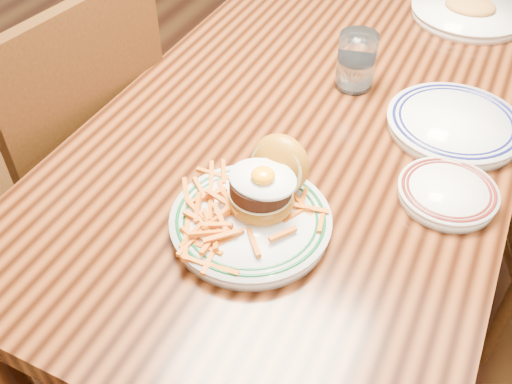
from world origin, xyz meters
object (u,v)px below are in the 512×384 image
at_px(table, 324,127).
at_px(side_plate, 448,192).
at_px(chair_left, 72,160).
at_px(main_plate, 256,207).

relative_size(table, side_plate, 8.63).
bearing_deg(side_plate, table, 157.86).
xyz_separation_m(chair_left, main_plate, (0.61, -0.18, 0.26)).
distance_m(table, side_plate, 0.39).
distance_m(table, main_plate, 0.44).
height_order(chair_left, main_plate, chair_left).
height_order(table, side_plate, side_plate).
distance_m(chair_left, side_plate, 0.93).
bearing_deg(chair_left, side_plate, 8.24).
bearing_deg(main_plate, side_plate, 40.40).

